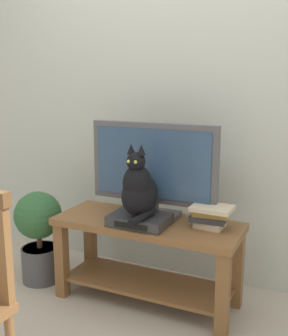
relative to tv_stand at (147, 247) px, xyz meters
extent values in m
cube|color=#B7BCB2|center=(0.02, 0.52, 1.03)|extent=(7.00, 0.12, 2.80)
cube|color=brown|center=(0.00, 0.00, 0.15)|extent=(1.16, 0.45, 0.04)
cube|color=brown|center=(-0.53, -0.17, -0.12)|extent=(0.07, 0.07, 0.50)
cube|color=brown|center=(0.53, -0.17, -0.12)|extent=(0.07, 0.07, 0.50)
cube|color=brown|center=(-0.53, 0.17, -0.12)|extent=(0.07, 0.07, 0.50)
cube|color=brown|center=(0.53, 0.17, -0.12)|extent=(0.07, 0.07, 0.50)
cube|color=brown|center=(0.00, 0.00, -0.25)|extent=(1.06, 0.37, 0.02)
cube|color=#4C4C51|center=(0.00, 0.09, 0.19)|extent=(0.32, 0.20, 0.03)
cube|color=#4C4C51|center=(0.00, 0.09, 0.24)|extent=(0.06, 0.04, 0.07)
cube|color=#4C4C51|center=(0.00, 0.09, 0.52)|extent=(0.82, 0.05, 0.50)
cube|color=navy|center=(0.00, 0.06, 0.52)|extent=(0.75, 0.01, 0.43)
sphere|color=#2672F2|center=(0.39, 0.06, 0.29)|extent=(0.01, 0.01, 0.01)
cube|color=#2D2D30|center=(-0.01, -0.08, 0.20)|extent=(0.35, 0.25, 0.06)
cube|color=black|center=(-0.01, -0.21, 0.20)|extent=(0.21, 0.01, 0.03)
ellipsoid|color=black|center=(-0.01, -0.08, 0.36)|extent=(0.19, 0.29, 0.25)
ellipsoid|color=black|center=(-0.01, -0.12, 0.44)|extent=(0.17, 0.19, 0.22)
sphere|color=black|center=(-0.01, -0.13, 0.57)|extent=(0.11, 0.11, 0.11)
cone|color=black|center=(-0.04, -0.13, 0.64)|extent=(0.05, 0.05, 0.06)
cone|color=black|center=(0.02, -0.13, 0.64)|extent=(0.05, 0.05, 0.06)
sphere|color=#B2C64C|center=(-0.03, -0.18, 0.58)|extent=(0.02, 0.02, 0.02)
sphere|color=#B2C64C|center=(0.01, -0.18, 0.58)|extent=(0.02, 0.02, 0.02)
cylinder|color=black|center=(0.05, -0.18, 0.26)|extent=(0.06, 0.24, 0.04)
cube|color=beige|center=(0.38, 0.05, 0.19)|extent=(0.17, 0.15, 0.04)
cube|color=#2D2D33|center=(0.37, 0.04, 0.23)|extent=(0.21, 0.14, 0.03)
cube|color=olive|center=(0.39, 0.05, 0.27)|extent=(0.22, 0.15, 0.04)
cube|color=beige|center=(0.40, 0.04, 0.30)|extent=(0.24, 0.18, 0.03)
cylinder|color=#47474C|center=(-0.80, -0.06, -0.24)|extent=(0.26, 0.26, 0.25)
cylinder|color=#332319|center=(-0.80, -0.06, -0.13)|extent=(0.24, 0.24, 0.02)
cylinder|color=#4C3823|center=(-0.80, -0.06, -0.07)|extent=(0.04, 0.04, 0.11)
sphere|color=#2D5B33|center=(-0.80, -0.06, 0.11)|extent=(0.33, 0.33, 0.33)
camera|label=1|loc=(1.02, -2.24, 1.04)|focal=44.84mm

